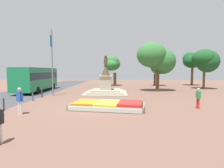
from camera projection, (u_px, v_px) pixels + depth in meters
ground_plane at (93, 107)px, 13.89m from camera, size 83.99×83.99×0.00m
flower_planter at (108, 105)px, 13.31m from camera, size 5.87×3.58×0.55m
statue_monument at (106, 88)px, 21.52m from camera, size 5.16×5.16×4.76m
banner_pole at (52, 61)px, 19.70m from camera, size 0.14×0.67×7.45m
city_bus at (37, 78)px, 24.37m from camera, size 2.95×9.97×3.26m
pedestrian_near_planter at (198, 97)px, 13.21m from camera, size 0.24×0.57×1.58m
pedestrian_crossing_plaza at (20, 99)px, 11.45m from camera, size 0.54×0.35×1.77m
kerb_bollard_mid_a at (4, 104)px, 12.57m from camera, size 0.12×0.12×0.92m
kerb_bollard_mid_b at (33, 97)px, 16.59m from camera, size 0.14×0.14×0.77m
kerb_bollard_north at (42, 92)px, 18.81m from camera, size 0.15×0.15×1.01m
park_tree_far_left at (206, 60)px, 27.07m from camera, size 4.03×3.47×6.20m
park_tree_behind_statue at (191, 61)px, 33.68m from camera, size 3.38×3.30×6.46m
park_tree_far_right at (112, 64)px, 33.16m from camera, size 3.16×3.61×5.83m
park_tree_street_side at (158, 67)px, 33.11m from camera, size 3.08×3.09×5.11m
park_tree_mid_canopy at (157, 58)px, 24.42m from camera, size 5.54×4.17×6.80m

